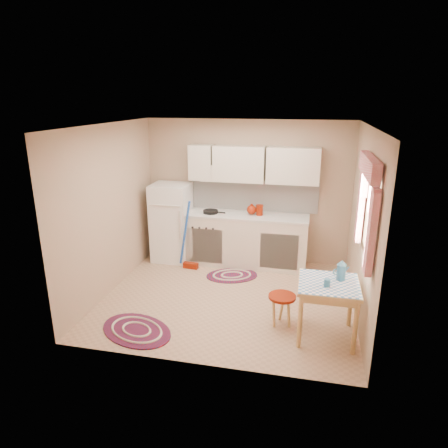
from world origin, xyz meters
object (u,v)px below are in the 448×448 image
at_px(fridge, 172,222).
at_px(stool, 282,310).
at_px(base_cabinets, 242,240).
at_px(table, 327,310).

distance_m(fridge, stool, 2.85).
height_order(base_cabinets, table, base_cabinets).
bearing_deg(stool, base_cabinets, 114.37).
bearing_deg(base_cabinets, table, -55.22).
height_order(fridge, base_cabinets, fridge).
distance_m(base_cabinets, table, 2.46).
xyz_separation_m(table, stool, (-0.55, 0.15, -0.15)).
bearing_deg(fridge, stool, -40.64).
xyz_separation_m(base_cabinets, stool, (0.85, -1.88, -0.23)).
height_order(table, stool, table).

